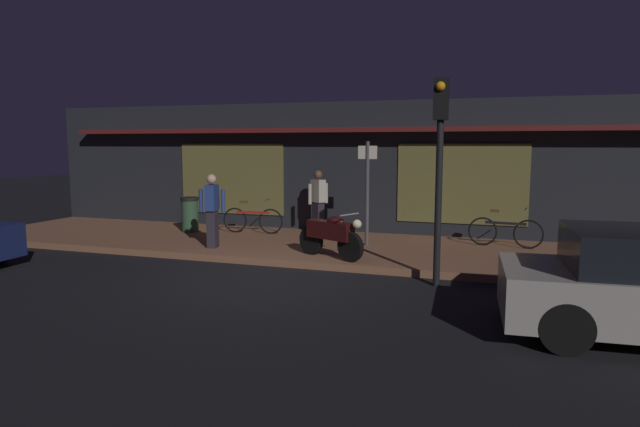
# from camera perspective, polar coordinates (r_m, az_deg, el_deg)

# --- Properties ---
(ground_plane) EXTENTS (60.00, 60.00, 0.00)m
(ground_plane) POSITION_cam_1_polar(r_m,az_deg,el_deg) (10.43, -6.06, -6.69)
(ground_plane) COLOR black
(sidewalk_slab) EXTENTS (18.00, 4.00, 0.15)m
(sidewalk_slab) POSITION_cam_1_polar(r_m,az_deg,el_deg) (13.13, -0.58, -3.42)
(sidewalk_slab) COLOR brown
(sidewalk_slab) RESTS_ON ground_plane
(storefront_building) EXTENTS (18.00, 3.30, 3.60)m
(storefront_building) POSITION_cam_1_polar(r_m,az_deg,el_deg) (16.16, 3.38, 4.75)
(storefront_building) COLOR black
(storefront_building) RESTS_ON ground_plane
(motorcycle) EXTENTS (1.59, 0.89, 0.97)m
(motorcycle) POSITION_cam_1_polar(r_m,az_deg,el_deg) (11.37, 1.18, -2.16)
(motorcycle) COLOR black
(motorcycle) RESTS_ON sidewalk_slab
(bicycle_parked) EXTENTS (1.66, 0.42, 0.91)m
(bicycle_parked) POSITION_cam_1_polar(r_m,az_deg,el_deg) (14.67, -6.97, -0.63)
(bicycle_parked) COLOR black
(bicycle_parked) RESTS_ON sidewalk_slab
(bicycle_extra) EXTENTS (1.65, 0.42, 0.91)m
(bicycle_extra) POSITION_cam_1_polar(r_m,az_deg,el_deg) (13.29, 18.54, -1.77)
(bicycle_extra) COLOR black
(bicycle_extra) RESTS_ON sidewalk_slab
(person_photographer) EXTENTS (0.62, 0.41, 1.67)m
(person_photographer) POSITION_cam_1_polar(r_m,az_deg,el_deg) (12.71, -11.06, 0.44)
(person_photographer) COLOR #28232D
(person_photographer) RESTS_ON sidewalk_slab
(person_bystander) EXTENTS (0.44, 0.55, 1.67)m
(person_bystander) POSITION_cam_1_polar(r_m,az_deg,el_deg) (14.28, -0.20, 1.31)
(person_bystander) COLOR #28232D
(person_bystander) RESTS_ON sidewalk_slab
(sign_post) EXTENTS (0.44, 0.09, 2.40)m
(sign_post) POSITION_cam_1_polar(r_m,az_deg,el_deg) (12.77, 4.89, 2.75)
(sign_post) COLOR #47474C
(sign_post) RESTS_ON sidewalk_slab
(trash_bin) EXTENTS (0.48, 0.48, 0.93)m
(trash_bin) POSITION_cam_1_polar(r_m,az_deg,el_deg) (15.18, -13.26, -0.07)
(trash_bin) COLOR #2D4C33
(trash_bin) RESTS_ON sidewalk_slab
(traffic_light_pole) EXTENTS (0.24, 0.33, 3.60)m
(traffic_light_pole) POSITION_cam_1_polar(r_m,az_deg,el_deg) (9.74, 12.25, 6.93)
(traffic_light_pole) COLOR black
(traffic_light_pole) RESTS_ON ground_plane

